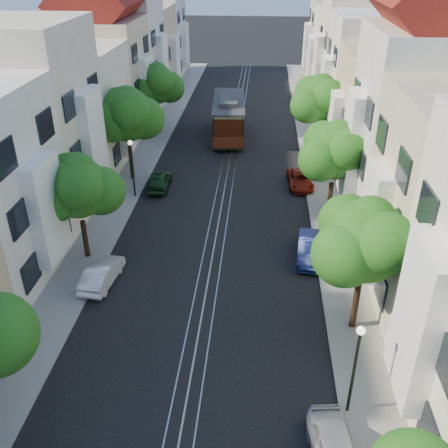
% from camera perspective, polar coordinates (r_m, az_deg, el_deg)
% --- Properties ---
extents(ground, '(200.00, 200.00, 0.00)m').
position_cam_1_polar(ground, '(40.93, 0.50, 6.48)').
color(ground, black).
rests_on(ground, ground).
extents(sidewalk_east, '(2.50, 80.00, 0.12)m').
position_cam_1_polar(sidewalk_east, '(41.10, 10.70, 6.14)').
color(sidewalk_east, gray).
rests_on(sidewalk_east, ground).
extents(sidewalk_west, '(2.50, 80.00, 0.12)m').
position_cam_1_polar(sidewalk_west, '(41.99, -9.48, 6.77)').
color(sidewalk_west, gray).
rests_on(sidewalk_west, ground).
extents(rail_left, '(0.06, 80.00, 0.02)m').
position_cam_1_polar(rail_left, '(40.97, -0.27, 6.52)').
color(rail_left, gray).
rests_on(rail_left, ground).
extents(rail_slot, '(0.06, 80.00, 0.02)m').
position_cam_1_polar(rail_slot, '(40.93, 0.50, 6.50)').
color(rail_slot, gray).
rests_on(rail_slot, ground).
extents(rail_right, '(0.06, 80.00, 0.02)m').
position_cam_1_polar(rail_right, '(40.90, 1.28, 6.47)').
color(rail_right, gray).
rests_on(rail_right, ground).
extents(lane_line, '(0.08, 80.00, 0.01)m').
position_cam_1_polar(lane_line, '(40.93, 0.50, 6.49)').
color(lane_line, tan).
rests_on(lane_line, ground).
extents(townhouses_east, '(7.75, 72.00, 12.00)m').
position_cam_1_polar(townhouses_east, '(40.14, 18.11, 12.45)').
color(townhouses_east, beige).
rests_on(townhouses_east, ground).
extents(townhouses_west, '(7.75, 72.00, 11.76)m').
position_cam_1_polar(townhouses_west, '(41.66, -16.44, 13.13)').
color(townhouses_west, silver).
rests_on(townhouses_west, ground).
extents(tree_e_b, '(4.93, 4.08, 6.68)m').
position_cam_1_polar(tree_e_b, '(22.19, 16.02, -2.05)').
color(tree_e_b, black).
rests_on(tree_e_b, ground).
extents(tree_e_c, '(4.84, 3.99, 6.52)m').
position_cam_1_polar(tree_e_c, '(32.04, 12.70, 7.98)').
color(tree_e_c, black).
rests_on(tree_e_c, ground).
extents(tree_e_d, '(5.01, 4.16, 6.85)m').
position_cam_1_polar(tree_e_d, '(42.35, 10.97, 13.72)').
color(tree_e_d, black).
rests_on(tree_e_d, ground).
extents(tree_w_b, '(4.72, 3.87, 6.27)m').
position_cam_1_polar(tree_w_b, '(27.99, -16.32, 3.88)').
color(tree_w_b, black).
rests_on(tree_w_b, ground).
extents(tree_w_c, '(5.13, 4.28, 7.09)m').
position_cam_1_polar(tree_w_c, '(37.54, -10.98, 12.05)').
color(tree_w_c, black).
rests_on(tree_w_c, ground).
extents(tree_w_d, '(4.84, 3.99, 6.52)m').
position_cam_1_polar(tree_w_d, '(47.99, -7.63, 15.46)').
color(tree_w_d, black).
rests_on(tree_w_d, ground).
extents(lamp_east, '(0.32, 0.32, 4.16)m').
position_cam_1_polar(lamp_east, '(19.22, 14.88, -14.56)').
color(lamp_east, black).
rests_on(lamp_east, ground).
extents(lamp_west, '(0.32, 0.32, 4.16)m').
position_cam_1_polar(lamp_west, '(35.35, -10.50, 7.18)').
color(lamp_west, black).
rests_on(lamp_west, ground).
extents(cable_car, '(3.36, 9.25, 3.50)m').
position_cam_1_polar(cable_car, '(47.32, 0.55, 12.34)').
color(cable_car, black).
rests_on(cable_car, ground).
extents(parked_car_e_mid, '(1.68, 3.98, 1.28)m').
position_cam_1_polar(parked_car_e_mid, '(29.05, 9.77, -2.79)').
color(parked_car_e_mid, '#0D1542').
rests_on(parked_car_e_mid, ground).
extents(parked_car_e_far, '(1.97, 3.90, 1.06)m').
position_cam_1_polar(parked_car_e_far, '(37.84, 8.69, 5.03)').
color(parked_car_e_far, maroon).
rests_on(parked_car_e_far, ground).
extents(parked_car_w_mid, '(1.66, 3.75, 1.20)m').
position_cam_1_polar(parked_car_w_mid, '(27.40, -13.78, -5.53)').
color(parked_car_w_mid, silver).
rests_on(parked_car_w_mid, ground).
extents(parked_car_w_far, '(1.61, 3.76, 1.27)m').
position_cam_1_polar(parked_car_w_far, '(37.37, -7.38, 4.98)').
color(parked_car_w_far, '#153519').
rests_on(parked_car_w_far, ground).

